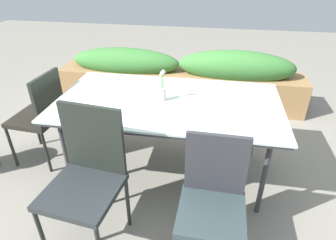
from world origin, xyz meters
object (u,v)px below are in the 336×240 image
chair_near_left (87,173)px  flower_vase (163,89)px  chair_end_left (41,113)px  dining_table (168,105)px  planter_box (180,78)px  chair_near_right (213,197)px

chair_near_left → flower_vase: bearing=-108.2°
flower_vase → chair_end_left: bearing=-179.5°
chair_end_left → chair_near_left: chair_near_left is taller
dining_table → chair_near_left: 0.88m
chair_end_left → flower_vase: flower_vase is taller
planter_box → chair_near_left: bearing=-98.3°
chair_near_left → chair_near_right: (0.82, -0.01, -0.06)m
chair_near_left → flower_vase: size_ratio=3.76×
chair_near_left → chair_near_right: bearing=-174.0°
chair_end_left → chair_near_left: bearing=-129.7°
dining_table → chair_end_left: chair_end_left is taller
chair_end_left → dining_table: bearing=-85.4°
dining_table → chair_near_left: size_ratio=1.85×
dining_table → flower_vase: size_ratio=6.96×
chair_near_left → flower_vase: 0.89m
chair_near_left → planter_box: 2.23m
dining_table → flower_vase: flower_vase is taller
chair_near_left → flower_vase: flower_vase is taller
dining_table → chair_near_right: bearing=-61.8°
dining_table → chair_end_left: bearing=-179.7°
chair_near_right → planter_box: size_ratio=0.28×
dining_table → chair_near_right: chair_near_right is taller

